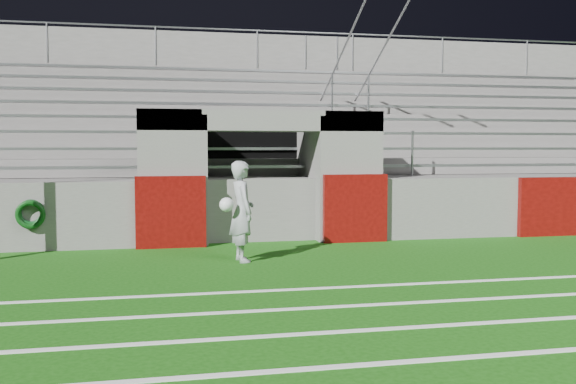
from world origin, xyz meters
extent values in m
plane|color=#144C0C|center=(0.00, 0.00, 0.00)|extent=(90.00, 90.00, 0.00)
cube|color=white|center=(0.00, -4.00, 0.01)|extent=(28.00, 0.09, 0.01)
cube|color=white|center=(0.00, -3.00, 0.01)|extent=(28.00, 0.09, 0.01)
cube|color=white|center=(0.00, -2.00, 0.01)|extent=(28.00, 0.09, 0.01)
cube|color=white|center=(0.00, -1.00, 0.01)|extent=(28.00, 0.09, 0.01)
cube|color=slate|center=(-1.80, 3.50, 1.30)|extent=(1.20, 1.00, 2.60)
cube|color=slate|center=(1.80, 3.50, 1.30)|extent=(1.20, 1.00, 2.60)
cube|color=black|center=(0.00, 5.20, 1.25)|extent=(2.60, 0.20, 2.50)
cube|color=slate|center=(-1.15, 4.10, 1.25)|extent=(0.10, 2.20, 2.50)
cube|color=slate|center=(1.15, 4.10, 1.25)|extent=(0.10, 2.20, 2.50)
cube|color=slate|center=(0.00, 3.50, 2.40)|extent=(4.80, 1.00, 0.40)
cube|color=slate|center=(0.00, 7.35, 1.15)|extent=(26.00, 8.00, 0.20)
cube|color=slate|center=(0.00, 7.35, 0.53)|extent=(26.00, 8.00, 1.05)
cube|color=#4D0706|center=(-1.80, 2.94, 0.68)|extent=(1.30, 0.15, 1.35)
cube|color=#4D0706|center=(1.80, 2.94, 0.68)|extent=(1.30, 0.15, 1.35)
cube|color=#4D0706|center=(6.50, 2.94, 0.62)|extent=(2.20, 0.15, 1.25)
cube|color=gray|center=(0.00, 4.43, 1.47)|extent=(23.00, 0.28, 0.06)
cube|color=slate|center=(0.00, 5.28, 1.44)|extent=(24.00, 0.75, 0.38)
cube|color=gray|center=(0.00, 5.18, 1.85)|extent=(23.00, 0.28, 0.06)
cube|color=slate|center=(0.00, 6.03, 1.63)|extent=(24.00, 0.75, 0.76)
cube|color=gray|center=(0.00, 5.93, 2.23)|extent=(23.00, 0.28, 0.06)
cube|color=slate|center=(0.00, 6.78, 1.82)|extent=(24.00, 0.75, 1.14)
cube|color=gray|center=(0.00, 6.68, 2.61)|extent=(23.00, 0.28, 0.06)
cube|color=slate|center=(0.00, 7.53, 2.01)|extent=(24.00, 0.75, 1.52)
cube|color=gray|center=(0.00, 7.43, 2.99)|extent=(23.00, 0.28, 0.06)
cube|color=slate|center=(0.00, 8.28, 2.20)|extent=(24.00, 0.75, 1.90)
cube|color=gray|center=(0.00, 8.18, 3.37)|extent=(23.00, 0.28, 0.06)
cube|color=slate|center=(0.00, 9.03, 2.39)|extent=(24.00, 0.75, 2.28)
cube|color=gray|center=(0.00, 8.93, 3.75)|extent=(23.00, 0.28, 0.06)
cube|color=slate|center=(0.00, 9.78, 2.58)|extent=(24.00, 0.75, 2.66)
cube|color=gray|center=(0.00, 9.68, 4.13)|extent=(23.00, 0.28, 0.06)
cube|color=slate|center=(0.00, 10.45, 2.65)|extent=(26.00, 0.60, 5.29)
cylinder|color=#A5A8AD|center=(2.50, 4.15, 1.75)|extent=(0.05, 0.05, 1.00)
cylinder|color=#A5A8AD|center=(2.50, 7.15, 3.27)|extent=(0.05, 0.05, 1.00)
cylinder|color=#A5A8AD|center=(2.50, 10.15, 4.79)|extent=(0.05, 0.05, 1.00)
cylinder|color=#A5A8AD|center=(2.50, 7.15, 3.77)|extent=(0.05, 6.02, 3.08)
cylinder|color=#A5A8AD|center=(3.50, 4.15, 1.75)|extent=(0.05, 0.05, 1.00)
cylinder|color=#A5A8AD|center=(3.50, 7.15, 3.27)|extent=(0.05, 0.05, 1.00)
cylinder|color=#A5A8AD|center=(3.50, 10.15, 4.79)|extent=(0.05, 0.05, 1.00)
cylinder|color=#A5A8AD|center=(3.50, 7.15, 3.77)|extent=(0.05, 6.02, 3.08)
cylinder|color=#A5A8AD|center=(-5.00, 10.15, 4.84)|extent=(0.05, 0.05, 1.10)
cylinder|color=#A5A8AD|center=(-2.00, 10.15, 4.84)|extent=(0.05, 0.05, 1.10)
cylinder|color=#A5A8AD|center=(1.00, 10.15, 4.84)|extent=(0.05, 0.05, 1.10)
cylinder|color=#A5A8AD|center=(4.00, 10.15, 4.84)|extent=(0.05, 0.05, 1.10)
cylinder|color=#A5A8AD|center=(7.00, 10.15, 4.84)|extent=(0.05, 0.05, 1.10)
cylinder|color=#A5A8AD|center=(10.00, 10.15, 4.84)|extent=(0.05, 0.05, 1.10)
cylinder|color=#A5A8AD|center=(0.00, 10.15, 5.39)|extent=(24.00, 0.05, 0.05)
imported|color=#9EA1A7|center=(-0.69, 1.26, 0.83)|extent=(0.48, 0.66, 1.66)
sphere|color=white|center=(-0.96, 1.08, 0.96)|extent=(0.23, 0.23, 0.23)
torus|color=#0D4117|center=(-4.27, 2.95, 0.71)|extent=(0.49, 0.09, 0.49)
torus|color=#0B3A0F|center=(-4.27, 2.90, 0.68)|extent=(0.52, 0.10, 0.52)
camera|label=1|loc=(-2.10, -9.17, 1.88)|focal=40.00mm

